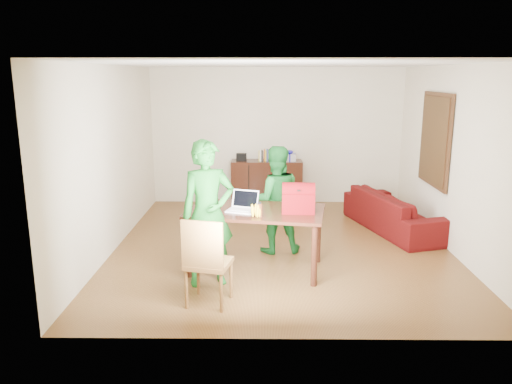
{
  "coord_description": "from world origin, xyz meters",
  "views": [
    {
      "loc": [
        -0.3,
        -7.23,
        2.55
      ],
      "look_at": [
        -0.37,
        -0.71,
        1.02
      ],
      "focal_mm": 35.0,
      "sensor_mm": 36.0,
      "label": 1
    }
  ],
  "objects_px": {
    "person_far": "(275,200)",
    "laptop": "(241,208)",
    "chair": "(209,279)",
    "person_near": "(208,214)",
    "red_bag": "(298,201)",
    "table": "(256,218)",
    "bottle": "(260,209)",
    "sofa": "(395,212)"
  },
  "relations": [
    {
      "from": "person_near",
      "to": "person_far",
      "type": "relative_size",
      "value": 1.15
    },
    {
      "from": "chair",
      "to": "sofa",
      "type": "bearing_deg",
      "value": 57.66
    },
    {
      "from": "person_near",
      "to": "bottle",
      "type": "bearing_deg",
      "value": -7.0
    },
    {
      "from": "table",
      "to": "bottle",
      "type": "relative_size",
      "value": 10.09
    },
    {
      "from": "person_far",
      "to": "laptop",
      "type": "distance_m",
      "value": 0.92
    },
    {
      "from": "person_near",
      "to": "table",
      "type": "bearing_deg",
      "value": 19.46
    },
    {
      "from": "laptop",
      "to": "red_bag",
      "type": "height_order",
      "value": "red_bag"
    },
    {
      "from": "person_near",
      "to": "bottle",
      "type": "height_order",
      "value": "person_near"
    },
    {
      "from": "table",
      "to": "sofa",
      "type": "distance_m",
      "value": 2.95
    },
    {
      "from": "person_near",
      "to": "laptop",
      "type": "relative_size",
      "value": 4.34
    },
    {
      "from": "laptop",
      "to": "sofa",
      "type": "height_order",
      "value": "laptop"
    },
    {
      "from": "sofa",
      "to": "bottle",
      "type": "bearing_deg",
      "value": 116.08
    },
    {
      "from": "table",
      "to": "sofa",
      "type": "bearing_deg",
      "value": 46.79
    },
    {
      "from": "bottle",
      "to": "red_bag",
      "type": "xyz_separation_m",
      "value": [
        0.49,
        0.2,
        0.06
      ]
    },
    {
      "from": "person_near",
      "to": "person_far",
      "type": "xyz_separation_m",
      "value": [
        0.85,
        1.18,
        -0.12
      ]
    },
    {
      "from": "laptop",
      "to": "sofa",
      "type": "bearing_deg",
      "value": 54.12
    },
    {
      "from": "chair",
      "to": "laptop",
      "type": "bearing_deg",
      "value": 83.85
    },
    {
      "from": "table",
      "to": "person_far",
      "type": "height_order",
      "value": "person_far"
    },
    {
      "from": "sofa",
      "to": "person_near",
      "type": "bearing_deg",
      "value": 110.97
    },
    {
      "from": "person_near",
      "to": "sofa",
      "type": "height_order",
      "value": "person_near"
    },
    {
      "from": "chair",
      "to": "table",
      "type": "bearing_deg",
      "value": 76.44
    },
    {
      "from": "person_near",
      "to": "sofa",
      "type": "xyz_separation_m",
      "value": [
        2.9,
        2.24,
        -0.59
      ]
    },
    {
      "from": "person_near",
      "to": "red_bag",
      "type": "relative_size",
      "value": 4.35
    },
    {
      "from": "sofa",
      "to": "laptop",
      "type": "bearing_deg",
      "value": 109.76
    },
    {
      "from": "person_far",
      "to": "red_bag",
      "type": "bearing_deg",
      "value": 101.32
    },
    {
      "from": "person_far",
      "to": "laptop",
      "type": "relative_size",
      "value": 3.78
    },
    {
      "from": "person_far",
      "to": "laptop",
      "type": "xyz_separation_m",
      "value": [
        -0.46,
        -0.79,
        0.09
      ]
    },
    {
      "from": "table",
      "to": "bottle",
      "type": "height_order",
      "value": "bottle"
    },
    {
      "from": "laptop",
      "to": "red_bag",
      "type": "bearing_deg",
      "value": 14.47
    },
    {
      "from": "chair",
      "to": "person_near",
      "type": "xyz_separation_m",
      "value": [
        -0.06,
        0.58,
        0.6
      ]
    },
    {
      "from": "person_near",
      "to": "red_bag",
      "type": "xyz_separation_m",
      "value": [
        1.13,
        0.34,
        0.08
      ]
    },
    {
      "from": "table",
      "to": "bottle",
      "type": "xyz_separation_m",
      "value": [
        0.05,
        -0.33,
        0.2
      ]
    },
    {
      "from": "table",
      "to": "red_bag",
      "type": "relative_size",
      "value": 4.58
    },
    {
      "from": "table",
      "to": "laptop",
      "type": "relative_size",
      "value": 4.57
    },
    {
      "from": "chair",
      "to": "person_far",
      "type": "height_order",
      "value": "person_far"
    },
    {
      "from": "bottle",
      "to": "person_far",
      "type": "bearing_deg",
      "value": 78.0
    },
    {
      "from": "laptop",
      "to": "bottle",
      "type": "distance_m",
      "value": 0.35
    },
    {
      "from": "person_near",
      "to": "bottle",
      "type": "distance_m",
      "value": 0.65
    },
    {
      "from": "person_far",
      "to": "table",
      "type": "bearing_deg",
      "value": 62.17
    },
    {
      "from": "bottle",
      "to": "sofa",
      "type": "relative_size",
      "value": 0.09
    },
    {
      "from": "table",
      "to": "chair",
      "type": "xyz_separation_m",
      "value": [
        -0.52,
        -1.05,
        -0.42
      ]
    },
    {
      "from": "table",
      "to": "laptop",
      "type": "height_order",
      "value": "laptop"
    }
  ]
}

